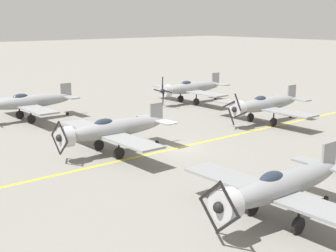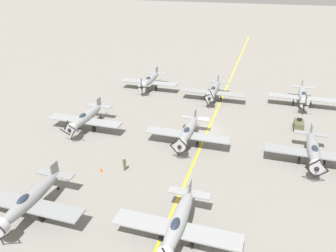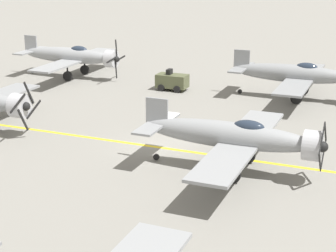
{
  "view_description": "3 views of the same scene",
  "coord_description": "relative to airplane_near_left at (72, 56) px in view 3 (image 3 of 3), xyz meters",
  "views": [
    {
      "loc": [
        -28.76,
        24.62,
        10.54
      ],
      "look_at": [
        -1.45,
        2.12,
        2.47
      ],
      "focal_mm": 50.0,
      "sensor_mm": 36.0,
      "label": 1
    },
    {
      "loc": [
        -7.47,
        45.45,
        23.2
      ],
      "look_at": [
        4.82,
        5.45,
        2.71
      ],
      "focal_mm": 35.0,
      "sensor_mm": 36.0,
      "label": 2
    },
    {
      "loc": [
        29.32,
        12.56,
        11.57
      ],
      "look_at": [
        1.66,
        1.12,
        2.01
      ],
      "focal_mm": 60.0,
      "sensor_mm": 36.0,
      "label": 3
    }
  ],
  "objects": [
    {
      "name": "airplane_near_left",
      "position": [
        0.0,
        0.0,
        0.0
      ],
      "size": [
        12.0,
        9.98,
        3.8
      ],
      "rotation": [
        0.0,
        0.0,
        0.17
      ],
      "color": "gray",
      "rests_on": "ground"
    },
    {
      "name": "airplane_mid_center",
      "position": [
        16.56,
        20.23,
        0.0
      ],
      "size": [
        12.0,
        9.98,
        3.65
      ],
      "rotation": [
        0.0,
        0.0,
        0.09
      ],
      "color": "gray",
      "rests_on": "ground"
    },
    {
      "name": "tow_tractor",
      "position": [
        1.04,
        10.35,
        -1.22
      ],
      "size": [
        1.57,
        2.6,
        1.79
      ],
      "color": "#515638",
      "rests_on": "ground"
    },
    {
      "name": "ground_plane",
      "position": [
        14.57,
        15.14,
        -2.01
      ],
      "size": [
        400.0,
        400.0,
        0.0
      ],
      "primitive_type": "plane",
      "color": "gray"
    },
    {
      "name": "airplane_mid_left",
      "position": [
        -0.05,
        20.53,
        0.0
      ],
      "size": [
        12.0,
        9.98,
        3.65
      ],
      "rotation": [
        0.0,
        0.0,
        -0.08
      ],
      "color": "gray",
      "rests_on": "ground"
    },
    {
      "name": "taxiway_stripe",
      "position": [
        14.57,
        15.14,
        -2.01
      ],
      "size": [
        0.3,
        160.0,
        0.01
      ],
      "primitive_type": "cube",
      "color": "yellow",
      "rests_on": "ground"
    }
  ]
}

